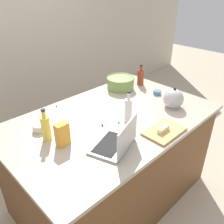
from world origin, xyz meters
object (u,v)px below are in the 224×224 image
bottle_soy (141,77)px  butter_stick_left (163,129)px  laptop (116,142)px  mixing_bowl_large (120,83)px  ramekin_medium (157,93)px  bottle_oil (46,128)px  kettle (173,99)px  bottle_vinegar (128,110)px  cutting_board (164,131)px  candy_bag (62,134)px  ramekin_small (40,127)px

bottle_soy → butter_stick_left: (-0.60, -0.72, -0.05)m
laptop → mixing_bowl_large: size_ratio=1.26×
butter_stick_left → ramekin_medium: bearing=39.7°
laptop → bottle_oil: (-0.28, 0.42, 0.05)m
kettle → bottle_soy: bearing=70.0°
kettle → bottle_vinegar: bearing=167.2°
mixing_bowl_large → kettle: (0.04, -0.61, 0.01)m
laptop → bottle_oil: bottle_oil is taller
laptop → cutting_board: 0.41m
ramekin_medium → candy_bag: size_ratio=0.46×
mixing_bowl_large → bottle_vinegar: bottle_vinegar is taller
kettle → ramekin_small: size_ratio=2.05×
kettle → ramekin_small: 1.16m
candy_bag → laptop: bearing=-50.0°
butter_stick_left → candy_bag: size_ratio=0.65×
candy_bag → bottle_oil: bearing=108.2°
bottle_oil → laptop: bearing=-56.0°
laptop → ramekin_medium: size_ratio=4.72×
laptop → mixing_bowl_large: bearing=42.3°
bottle_vinegar → cutting_board: size_ratio=0.87×
mixing_bowl_large → cutting_board: mixing_bowl_large is taller
cutting_board → bottle_vinegar: bearing=106.2°
bottle_vinegar → butter_stick_left: size_ratio=2.46×
cutting_board → mixing_bowl_large: bearing=65.9°
bottle_oil → ramekin_small: size_ratio=2.34×
bottle_vinegar → ramekin_small: (-0.57, 0.39, -0.08)m
laptop → bottle_soy: 1.15m
bottle_vinegar → ramekin_small: size_ratio=2.60×
bottle_oil → ramekin_small: 0.16m
ramekin_medium → candy_bag: bearing=-178.1°
bottle_vinegar → kettle: (0.48, -0.11, -0.03)m
mixing_bowl_large → bottle_vinegar: bearing=-131.1°
cutting_board → butter_stick_left: (-0.02, 0.00, 0.03)m
butter_stick_left → bottle_vinegar: bearing=103.4°
bottle_vinegar → ramekin_small: bottle_vinegar is taller
cutting_board → candy_bag: candy_bag is taller
cutting_board → bottle_oil: bearing=141.3°
butter_stick_left → candy_bag: 0.73m
ramekin_small → kettle: bearing=-25.4°
bottle_oil → ramekin_medium: bearing=-4.7°
cutting_board → kettle: bearing=24.9°
mixing_bowl_large → bottle_vinegar: size_ratio=1.07×
bottle_soy → cutting_board: bottle_soy is taller
bottle_oil → bottle_soy: bearing=8.3°
butter_stick_left → cutting_board: bearing=0.0°
laptop → bottle_vinegar: 0.36m
mixing_bowl_large → butter_stick_left: size_ratio=2.62×
laptop → bottle_vinegar: (0.30, 0.17, 0.06)m
bottle_soy → ramekin_medium: bottle_soy is taller
ramekin_small → ramekin_medium: ramekin_small is taller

